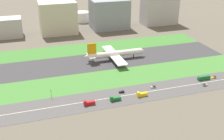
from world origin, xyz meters
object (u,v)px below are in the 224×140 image
Objects in this scene: car_4 at (205,85)px; airliner at (114,54)px; fuel_tank_west at (82,17)px; car_0 at (214,77)px; cargo_warehouse at (159,7)px; bus_0 at (204,78)px; office_tower at (109,14)px; traffic_light at (51,94)px; terminal_building at (0,28)px; truck_1 at (115,99)px; car_2 at (122,92)px; truck_0 at (142,94)px; truck_2 at (89,103)px; car_3 at (153,87)px; hangar_building at (58,17)px.

airliner is at bearing -55.15° from car_4.
airliner is 3.05× the size of fuel_tank_west.
cargo_warehouse is (35.82, 182.00, 24.55)m from car_0.
office_tower is at bearing 99.49° from bus_0.
car_0 is 0.38× the size of bus_0.
traffic_light is 0.13× the size of terminal_building.
airliner is 7.74× the size of truck_1.
truck_0 is (12.91, -10.00, 0.75)m from car_2.
truck_2 is 206.90m from office_tower.
car_3 is at bearing -164.70° from truck_1.
car_2 is at bearing -123.91° from cargo_warehouse.
office_tower is (45.64, 182.00, 19.18)m from car_2.
truck_0 reaches higher than bus_0.
fuel_tank_west is at bearing -96.14° from truck_1.
truck_1 is 200.46m from office_tower.
hangar_building is 62.94m from fuel_tank_west.
truck_0 is 222.30m from terminal_building.
car_0 is at bearing -101.13° from cargo_warehouse.
terminal_building is 1.15× the size of hangar_building.
car_4 is at bearing -8.12° from car_2.
office_tower reaches higher than car_2.
bus_0 is 2.64× the size of car_2.
car_0 is 10.48m from bus_0.
traffic_light reaches higher than car_0.
office_tower is (144.29, 0.00, 8.04)m from terminal_building.
truck_2 is 0.16× the size of cargo_warehouse.
terminal_building is at bearing 118.46° from car_2.
car_2 is 0.09× the size of hangar_building.
car_2 is 16.35m from truck_0.
fuel_tank_west is (41.99, 45.00, -13.17)m from hangar_building.
car_4 is 0.52× the size of truck_1.
car_3 is at bearing -73.75° from hangar_building.
truck_0 is at bearing -37.77° from car_2.
truck_1 is 233.81m from cargo_warehouse.
car_0 is 19.21m from car_4.
hangar_building is (-95.55, 192.00, 19.85)m from car_4.
airliner is 159.01m from fuel_tank_west.
car_3 is (11.81, -68.00, -5.31)m from airliner.
bus_0 is at bearing -120.80° from car_4.
fuel_tank_west is (-11.05, 227.00, 6.68)m from car_3.
car_0 is at bearing -175.06° from truck_2.
car_3 is 0.21× the size of fuel_tank_west.
airliner is 69.22m from car_3.
traffic_light is 0.15× the size of hangar_building.
car_3 is 190.61m from hangar_building.
truck_0 is at bearing -92.11° from airliner.
traffic_light is at bearing 176.50° from bus_0.
office_tower reaches higher than car_4.
truck_0 is (-14.68, -10.00, 0.75)m from car_3.
airliner reaches higher than truck_2.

